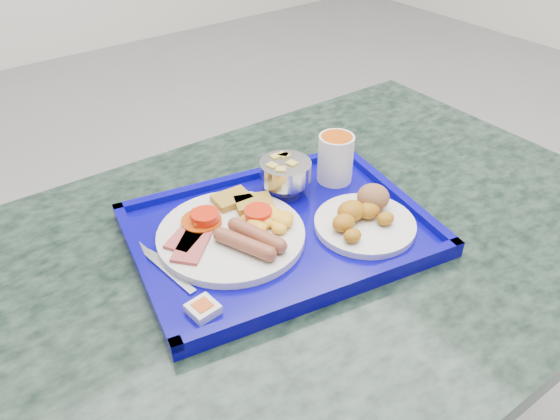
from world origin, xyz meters
The scene contains 10 objects.
floor centered at (0.00, 0.00, 0.00)m, with size 6.00×6.00×0.00m, color gray.
table centered at (-0.49, -0.35, 0.58)m, with size 1.27×0.86×0.78m.
tray centered at (-0.52, -0.32, 0.79)m, with size 0.55×0.45×0.03m.
main_plate centered at (-0.59, -0.29, 0.81)m, with size 0.25×0.25×0.04m.
bread_plate centered at (-0.40, -0.40, 0.81)m, with size 0.17×0.17×0.06m.
fruit_bowl centered at (-0.44, -0.23, 0.84)m, with size 0.10×0.10×0.07m.
juice_cup centered at (-0.34, -0.26, 0.85)m, with size 0.07×0.07×0.09m.
spoon centered at (-0.70, -0.24, 0.80)m, with size 0.06×0.15×0.01m.
knife centered at (-0.73, -0.28, 0.80)m, with size 0.01×0.18×0.00m, color #A9A9AB.
jam_packet centered at (-0.73, -0.41, 0.80)m, with size 0.04×0.04×0.02m.
Camera 1 is at (-0.97, -0.91, 1.37)m, focal length 35.00 mm.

